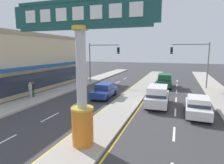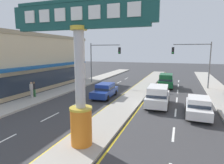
{
  "view_description": "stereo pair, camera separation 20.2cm",
  "coord_description": "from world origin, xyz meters",
  "px_view_note": "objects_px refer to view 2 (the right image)",
  "views": [
    {
      "loc": [
        4.58,
        -2.63,
        5.09
      ],
      "look_at": [
        -0.36,
        11.67,
        2.6
      ],
      "focal_mm": 30.68,
      "sensor_mm": 36.0,
      "label": 1
    },
    {
      "loc": [
        4.77,
        -2.56,
        5.09
      ],
      "look_at": [
        -0.36,
        11.67,
        2.6
      ],
      "focal_mm": 30.68,
      "sensor_mm": 36.0,
      "label": 2
    }
  ],
  "objects_px": {
    "storefront_left": "(21,62)",
    "pedestrian_near_kerb": "(31,89)",
    "district_sign": "(80,69)",
    "suv_far_right_lane": "(166,80)",
    "sedan_mid_left_lane": "(105,90)",
    "traffic_light_right_side": "(195,57)",
    "suv_near_right_lane": "(158,96)",
    "pedestrian_far_side": "(34,88)",
    "traffic_light_left_side": "(102,56)",
    "sedan_near_left_lane": "(198,106)"
  },
  "relations": [
    {
      "from": "traffic_light_right_side",
      "to": "sedan_near_left_lane",
      "type": "relative_size",
      "value": 1.43
    },
    {
      "from": "suv_near_right_lane",
      "to": "pedestrian_near_kerb",
      "type": "distance_m",
      "value": 12.95
    },
    {
      "from": "traffic_light_right_side",
      "to": "sedan_mid_left_lane",
      "type": "distance_m",
      "value": 13.14
    },
    {
      "from": "district_sign",
      "to": "pedestrian_near_kerb",
      "type": "height_order",
      "value": "district_sign"
    },
    {
      "from": "pedestrian_near_kerb",
      "to": "pedestrian_far_side",
      "type": "bearing_deg",
      "value": 88.5
    },
    {
      "from": "sedan_mid_left_lane",
      "to": "pedestrian_far_side",
      "type": "relative_size",
      "value": 2.64
    },
    {
      "from": "storefront_left",
      "to": "pedestrian_near_kerb",
      "type": "relative_size",
      "value": 12.85
    },
    {
      "from": "sedan_mid_left_lane",
      "to": "district_sign",
      "type": "bearing_deg",
      "value": -74.58
    },
    {
      "from": "sedan_near_left_lane",
      "to": "pedestrian_near_kerb",
      "type": "relative_size",
      "value": 2.6
    },
    {
      "from": "suv_far_right_lane",
      "to": "sedan_mid_left_lane",
      "type": "relative_size",
      "value": 1.08
    },
    {
      "from": "traffic_light_right_side",
      "to": "district_sign",
      "type": "bearing_deg",
      "value": -108.83
    },
    {
      "from": "traffic_light_right_side",
      "to": "pedestrian_far_side",
      "type": "distance_m",
      "value": 20.24
    },
    {
      "from": "traffic_light_left_side",
      "to": "suv_far_right_lane",
      "type": "bearing_deg",
      "value": 3.6
    },
    {
      "from": "district_sign",
      "to": "suv_far_right_lane",
      "type": "bearing_deg",
      "value": 81.17
    },
    {
      "from": "traffic_light_right_side",
      "to": "sedan_near_left_lane",
      "type": "distance_m",
      "value": 12.16
    },
    {
      "from": "traffic_light_right_side",
      "to": "suv_far_right_lane",
      "type": "relative_size",
      "value": 1.33
    },
    {
      "from": "traffic_light_left_side",
      "to": "pedestrian_far_side",
      "type": "relative_size",
      "value": 3.77
    },
    {
      "from": "traffic_light_left_side",
      "to": "sedan_near_left_lane",
      "type": "relative_size",
      "value": 1.43
    },
    {
      "from": "traffic_light_left_side",
      "to": "pedestrian_near_kerb",
      "type": "distance_m",
      "value": 11.91
    },
    {
      "from": "suv_near_right_lane",
      "to": "pedestrian_near_kerb",
      "type": "bearing_deg",
      "value": -171.69
    },
    {
      "from": "sedan_mid_left_lane",
      "to": "traffic_light_right_side",
      "type": "bearing_deg",
      "value": 41.99
    },
    {
      "from": "district_sign",
      "to": "suv_far_right_lane",
      "type": "height_order",
      "value": "district_sign"
    },
    {
      "from": "district_sign",
      "to": "traffic_light_right_side",
      "type": "relative_size",
      "value": 1.23
    },
    {
      "from": "traffic_light_left_side",
      "to": "sedan_near_left_lane",
      "type": "distance_m",
      "value": 17.03
    },
    {
      "from": "suv_near_right_lane",
      "to": "sedan_mid_left_lane",
      "type": "height_order",
      "value": "suv_near_right_lane"
    },
    {
      "from": "suv_near_right_lane",
      "to": "sedan_near_left_lane",
      "type": "height_order",
      "value": "suv_near_right_lane"
    },
    {
      "from": "suv_far_right_lane",
      "to": "sedan_mid_left_lane",
      "type": "height_order",
      "value": "suv_far_right_lane"
    },
    {
      "from": "sedan_near_left_lane",
      "to": "pedestrian_near_kerb",
      "type": "bearing_deg",
      "value": -179.31
    },
    {
      "from": "district_sign",
      "to": "pedestrian_near_kerb",
      "type": "distance_m",
      "value": 12.62
    },
    {
      "from": "suv_near_right_lane",
      "to": "suv_far_right_lane",
      "type": "height_order",
      "value": "same"
    },
    {
      "from": "traffic_light_right_side",
      "to": "suv_near_right_lane",
      "type": "bearing_deg",
      "value": -109.76
    },
    {
      "from": "district_sign",
      "to": "traffic_light_left_side",
      "type": "distance_m",
      "value": 19.33
    },
    {
      "from": "suv_near_right_lane",
      "to": "pedestrian_far_side",
      "type": "distance_m",
      "value": 12.89
    },
    {
      "from": "traffic_light_right_side",
      "to": "suv_far_right_lane",
      "type": "distance_m",
      "value": 4.85
    },
    {
      "from": "traffic_light_right_side",
      "to": "pedestrian_near_kerb",
      "type": "height_order",
      "value": "traffic_light_right_side"
    },
    {
      "from": "traffic_light_left_side",
      "to": "suv_far_right_lane",
      "type": "xyz_separation_m",
      "value": [
        9.43,
        0.59,
        -3.26
      ]
    },
    {
      "from": "traffic_light_right_side",
      "to": "sedan_near_left_lane",
      "type": "bearing_deg",
      "value": -91.41
    },
    {
      "from": "suv_near_right_lane",
      "to": "suv_far_right_lane",
      "type": "xyz_separation_m",
      "value": [
        0.0,
        9.7,
        0.0
      ]
    },
    {
      "from": "district_sign",
      "to": "pedestrian_near_kerb",
      "type": "xyz_separation_m",
      "value": [
        -9.89,
        7.23,
        -3.03
      ]
    },
    {
      "from": "district_sign",
      "to": "storefront_left",
      "type": "relative_size",
      "value": 0.35
    },
    {
      "from": "pedestrian_near_kerb",
      "to": "pedestrian_far_side",
      "type": "height_order",
      "value": "pedestrian_near_kerb"
    },
    {
      "from": "pedestrian_near_kerb",
      "to": "pedestrian_far_side",
      "type": "relative_size",
      "value": 1.02
    },
    {
      "from": "district_sign",
      "to": "suv_near_right_lane",
      "type": "bearing_deg",
      "value": 72.2
    },
    {
      "from": "traffic_light_left_side",
      "to": "suv_near_right_lane",
      "type": "relative_size",
      "value": 1.33
    },
    {
      "from": "storefront_left",
      "to": "sedan_mid_left_lane",
      "type": "distance_m",
      "value": 13.07
    },
    {
      "from": "traffic_light_left_side",
      "to": "traffic_light_right_side",
      "type": "height_order",
      "value": "same"
    },
    {
      "from": "district_sign",
      "to": "sedan_mid_left_lane",
      "type": "bearing_deg",
      "value": 105.42
    },
    {
      "from": "district_sign",
      "to": "pedestrian_far_side",
      "type": "height_order",
      "value": "district_sign"
    },
    {
      "from": "pedestrian_near_kerb",
      "to": "suv_near_right_lane",
      "type": "bearing_deg",
      "value": 8.31
    },
    {
      "from": "storefront_left",
      "to": "pedestrian_near_kerb",
      "type": "bearing_deg",
      "value": -38.81
    }
  ]
}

